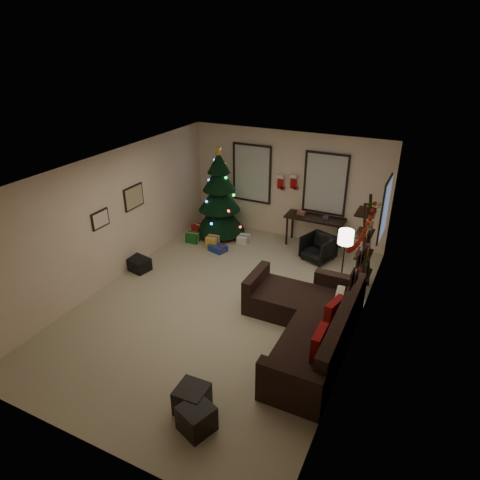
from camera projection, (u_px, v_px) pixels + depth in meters
name	position (u px, v px, depth m)	size (l,w,h in m)	color
floor	(222.00, 304.00, 8.28)	(7.00, 7.00, 0.00)	tan
ceiling	(219.00, 170.00, 7.10)	(7.00, 7.00, 0.00)	white
wall_back	(287.00, 186.00, 10.53)	(5.00, 5.00, 0.00)	beige
wall_front	(76.00, 364.00, 4.86)	(5.00, 5.00, 0.00)	beige
wall_left	(112.00, 218.00, 8.67)	(7.00, 7.00, 0.00)	beige
wall_right	(360.00, 273.00, 6.71)	(7.00, 7.00, 0.00)	beige
window_back_left	(252.00, 173.00, 10.79)	(1.05, 0.06, 1.50)	#728CB2
window_back_right	(325.00, 184.00, 10.04)	(1.05, 0.06, 1.50)	#728CB2
window_right_wall	(386.00, 209.00, 8.72)	(0.06, 0.90, 1.30)	#728CB2
christmas_tree	(219.00, 199.00, 10.72)	(1.28, 1.28, 2.38)	black
presents	(211.00, 239.00, 10.63)	(1.50, 1.00, 0.30)	navy
sofa	(309.00, 325.00, 7.22)	(2.02, 2.93, 0.90)	black
pillow_red_a	(319.00, 344.00, 6.25)	(0.13, 0.48, 0.48)	maroon
pillow_red_b	(334.00, 313.00, 6.95)	(0.12, 0.47, 0.47)	maroon
pillow_cream	(339.00, 304.00, 7.20)	(0.13, 0.45, 0.45)	beige
ottoman_near	(192.00, 399.00, 5.88)	(0.42, 0.42, 0.40)	black
ottoman_far	(197.00, 418.00, 5.60)	(0.41, 0.41, 0.39)	black
desk	(315.00, 221.00, 10.26)	(1.43, 0.51, 0.77)	black
desk_chair	(318.00, 248.00, 9.78)	(0.59, 0.55, 0.61)	black
bookshelf	(365.00, 248.00, 8.32)	(0.30, 0.58, 1.98)	black
potted_plant	(372.00, 206.00, 8.05)	(0.43, 0.37, 0.48)	#4C4C4C
floor_lamp	(345.00, 241.00, 8.16)	(0.29, 0.29, 1.38)	black
art_map	(134.00, 197.00, 9.13)	(0.04, 0.60, 0.50)	black
art_abstract	(100.00, 219.00, 8.33)	(0.04, 0.45, 0.35)	black
gallery	(360.00, 262.00, 6.56)	(0.03, 1.25, 0.54)	black
garland	(362.00, 230.00, 6.36)	(0.08, 1.90, 0.30)	#A5140C
stocking_left	(281.00, 182.00, 10.44)	(0.20, 0.05, 0.36)	#990F0C
stocking_right	(294.00, 182.00, 10.30)	(0.20, 0.05, 0.36)	#990F0C
storage_bin	(137.00, 264.00, 9.45)	(0.56, 0.37, 0.28)	black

